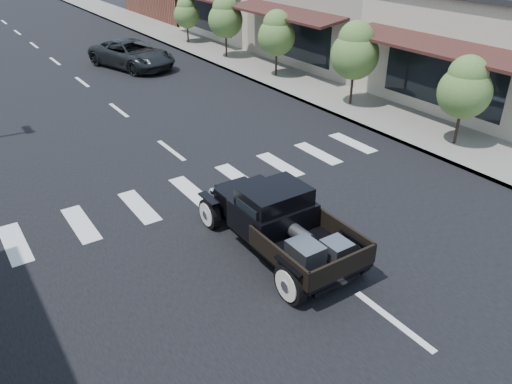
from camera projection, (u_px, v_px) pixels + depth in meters
ground at (298, 249)px, 11.96m from camera, size 120.00×120.00×0.00m
road at (95, 92)px, 22.88m from camera, size 14.00×80.00×0.02m
road_markings at (137, 125)px, 19.25m from camera, size 12.00×60.00×0.06m
sidewalk_right at (250, 65)px, 27.03m from camera, size 3.00×80.00×0.15m
storefront_mid at (367, 17)px, 27.74m from camera, size 10.00×9.00×4.50m
small_tree_a at (462, 102)px, 16.60m from camera, size 1.75×1.75×2.92m
small_tree_b at (354, 65)px, 20.29m from camera, size 1.95×1.95×3.25m
small_tree_c at (276, 44)px, 24.23m from camera, size 1.81×1.81×3.02m
small_tree_d at (226, 27)px, 27.68m from camera, size 1.91×1.91×3.19m
small_tree_e at (187, 20)px, 31.26m from camera, size 1.58×1.58×2.64m
hotrod_pickup at (279, 221)px, 11.53m from camera, size 2.19×4.66×1.61m
second_car at (132, 54)px, 26.44m from camera, size 3.73×5.60×1.43m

